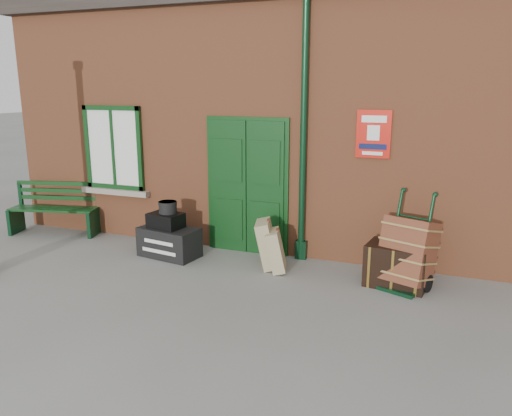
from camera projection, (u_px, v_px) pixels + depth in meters
The scene contains 10 objects.
ground at pixel (229, 285), 7.05m from camera, with size 80.00×80.00×0.00m, color gray.
station_building at pixel (300, 116), 9.71m from camera, with size 10.30×4.30×4.36m.
bench at pixel (55, 207), 9.44m from camera, with size 1.70×0.89×1.01m.
houdini_trunk at pixel (169, 242), 8.19m from camera, with size 0.97×0.53×0.48m, color black.
strongbox at pixel (166, 220), 8.12m from camera, with size 0.53×0.39×0.24m, color black.
hatbox at pixel (168, 207), 8.09m from camera, with size 0.29×0.29×0.19m, color black.
suitcase_back at pixel (267, 244), 7.67m from camera, with size 0.21×0.51×0.72m, color tan.
suitcase_front at pixel (276, 250), 7.53m from camera, with size 0.19×0.46×0.62m, color tan.
porter_trolley at pixel (408, 252), 6.85m from camera, with size 0.85×0.88×1.33m.
dark_trunk at pixel (397, 266), 6.96m from camera, with size 0.82×0.54×0.59m, color black.
Camera 1 is at (2.72, -6.01, 2.74)m, focal length 35.00 mm.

